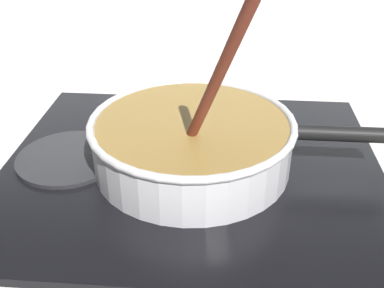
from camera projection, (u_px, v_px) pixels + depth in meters
ground at (87, 284)px, 0.53m from camera, size 2.40×1.60×0.04m
hob_plate at (192, 168)px, 0.69m from camera, size 0.56×0.48×0.01m
burner_ring at (192, 162)px, 0.68m from camera, size 0.16×0.16×0.01m
spare_burner at (69, 157)px, 0.70m from camera, size 0.16×0.16×0.01m
cooking_pan at (193, 141)px, 0.66m from camera, size 0.43×0.30×0.29m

